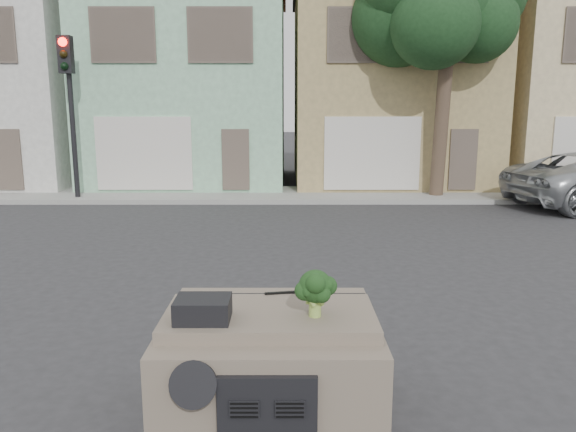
{
  "coord_description": "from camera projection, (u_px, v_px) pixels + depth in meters",
  "views": [
    {
      "loc": [
        0.16,
        -8.01,
        2.96
      ],
      "look_at": [
        0.17,
        0.5,
        1.3
      ],
      "focal_mm": 35.0,
      "sensor_mm": 36.0,
      "label": 1
    }
  ],
  "objects": [
    {
      "name": "sidewalk",
      "position": [
        282.0,
        195.0,
        18.72
      ],
      "size": [
        40.0,
        3.0,
        0.15
      ],
      "primitive_type": "cube",
      "color": "gray",
      "rests_on": "ground"
    },
    {
      "name": "townhouse_tan",
      "position": [
        385.0,
        86.0,
        21.95
      ],
      "size": [
        7.2,
        8.2,
        7.55
      ],
      "primitive_type": "cube",
      "color": "tan",
      "rests_on": "ground"
    },
    {
      "name": "townhouse_white",
      "position": [
        2.0,
        86.0,
        21.92
      ],
      "size": [
        7.2,
        8.2,
        7.55
      ],
      "primitive_type": "cube",
      "color": "silver",
      "rests_on": "ground"
    },
    {
      "name": "townhouse_mint",
      "position": [
        194.0,
        86.0,
        21.93
      ],
      "size": [
        7.2,
        8.2,
        7.55
      ],
      "primitive_type": "cube",
      "color": "#90C59F",
      "rests_on": "ground"
    },
    {
      "name": "instrument_hump",
      "position": [
        203.0,
        309.0,
        4.91
      ],
      "size": [
        0.48,
        0.38,
        0.2
      ],
      "primitive_type": "cube",
      "color": "black",
      "rests_on": "car_dashboard"
    },
    {
      "name": "tree_near",
      "position": [
        444.0,
        64.0,
        17.24
      ],
      "size": [
        4.4,
        4.0,
        8.5
      ],
      "primitive_type": "cube",
      "color": "#18381A",
      "rests_on": "ground"
    },
    {
      "name": "ground_plane",
      "position": [
        277.0,
        307.0,
        8.43
      ],
      "size": [
        120.0,
        120.0,
        0.0
      ],
      "primitive_type": "plane",
      "color": "#303033",
      "rests_on": "ground"
    },
    {
      "name": "townhouse_beige",
      "position": [
        576.0,
        86.0,
        21.96
      ],
      "size": [
        7.2,
        8.2,
        7.55
      ],
      "primitive_type": "cube",
      "color": "#CFBA8C",
      "rests_on": "ground"
    },
    {
      "name": "broccoli",
      "position": [
        315.0,
        293.0,
        4.97
      ],
      "size": [
        0.5,
        0.5,
        0.44
      ],
      "primitive_type": "cube",
      "rotation": [
        0.0,
        0.0,
        5.3
      ],
      "color": "black",
      "rests_on": "car_dashboard"
    },
    {
      "name": "wiper_arm",
      "position": [
        299.0,
        292.0,
        5.64
      ],
      "size": [
        0.69,
        0.15,
        0.02
      ],
      "primitive_type": "cube",
      "rotation": [
        0.0,
        0.0,
        0.17
      ],
      "color": "black",
      "rests_on": "car_dashboard"
    },
    {
      "name": "car_dashboard",
      "position": [
        271.0,
        361.0,
        5.38
      ],
      "size": [
        2.0,
        1.8,
        1.12
      ],
      "primitive_type": "cube",
      "color": "#716454",
      "rests_on": "ground"
    },
    {
      "name": "traffic_signal",
      "position": [
        71.0,
        120.0,
        17.26
      ],
      "size": [
        0.4,
        0.4,
        5.1
      ],
      "primitive_type": "cube",
      "color": "black",
      "rests_on": "ground"
    }
  ]
}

